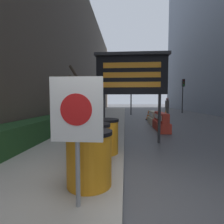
% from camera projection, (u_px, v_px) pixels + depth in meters
% --- Properties ---
extents(ground_plane, '(120.00, 120.00, 0.00)m').
position_uv_depth(ground_plane, '(123.00, 210.00, 2.43)').
color(ground_plane, '#474749').
extents(building_left_facade, '(0.40, 50.40, 11.91)m').
position_uv_depth(building_left_facade, '(68.00, 36.00, 12.06)').
color(building_left_facade, brown).
rests_on(building_left_facade, ground_plane).
extents(hedge_strip, '(0.90, 5.84, 0.70)m').
position_uv_depth(hedge_strip, '(37.00, 129.00, 6.34)').
color(hedge_strip, '#1E421E').
rests_on(hedge_strip, sidewalk_left).
extents(bare_tree, '(1.96, 2.09, 3.18)m').
position_uv_depth(bare_tree, '(68.00, 97.00, 9.90)').
color(bare_tree, '#4C3D2D').
rests_on(bare_tree, sidewalk_left).
extents(barrel_drum_foreground, '(0.76, 0.76, 0.90)m').
position_uv_depth(barrel_drum_foreground, '(89.00, 158.00, 2.86)').
color(barrel_drum_foreground, orange).
rests_on(barrel_drum_foreground, sidewalk_left).
extents(barrel_drum_middle, '(0.76, 0.76, 0.90)m').
position_uv_depth(barrel_drum_middle, '(93.00, 144.00, 3.73)').
color(barrel_drum_middle, orange).
rests_on(barrel_drum_middle, sidewalk_left).
extents(barrel_drum_back, '(0.76, 0.76, 0.90)m').
position_uv_depth(barrel_drum_back, '(104.00, 136.00, 4.58)').
color(barrel_drum_back, orange).
rests_on(barrel_drum_back, sidewalk_left).
extents(warning_sign, '(0.67, 0.08, 1.69)m').
position_uv_depth(warning_sign, '(77.00, 118.00, 2.20)').
color(warning_sign, gray).
rests_on(warning_sign, sidewalk_left).
extents(message_board, '(2.59, 0.36, 3.15)m').
position_uv_depth(message_board, '(132.00, 75.00, 6.12)').
color(message_board, '#28282B').
rests_on(message_board, ground_plane).
extents(jersey_barrier_red_striped, '(0.52, 2.18, 0.90)m').
position_uv_depth(jersey_barrier_red_striped, '(161.00, 122.00, 8.80)').
color(jersey_barrier_red_striped, red).
rests_on(jersey_barrier_red_striped, ground_plane).
extents(jersey_barrier_cream, '(0.51, 1.84, 0.81)m').
position_uv_depth(jersey_barrier_cream, '(153.00, 118.00, 11.29)').
color(jersey_barrier_cream, beige).
rests_on(jersey_barrier_cream, ground_plane).
extents(traffic_cone_near, '(0.41, 0.41, 0.74)m').
position_uv_depth(traffic_cone_near, '(166.00, 115.00, 13.51)').
color(traffic_cone_near, black).
rests_on(traffic_cone_near, ground_plane).
extents(traffic_cone_mid, '(0.42, 0.42, 0.75)m').
position_uv_depth(traffic_cone_mid, '(148.00, 115.00, 13.48)').
color(traffic_cone_mid, black).
rests_on(traffic_cone_mid, ground_plane).
extents(traffic_cone_far, '(0.37, 0.37, 0.65)m').
position_uv_depth(traffic_cone_far, '(154.00, 116.00, 13.19)').
color(traffic_cone_far, black).
rests_on(traffic_cone_far, ground_plane).
extents(traffic_light_near_curb, '(0.28, 0.44, 4.43)m').
position_uv_depth(traffic_light_near_curb, '(131.00, 83.00, 17.49)').
color(traffic_light_near_curb, '#2D2D30').
rests_on(traffic_light_near_curb, ground_plane).
extents(traffic_light_far_side, '(0.28, 0.45, 3.91)m').
position_uv_depth(traffic_light_far_side, '(183.00, 89.00, 20.13)').
color(traffic_light_far_side, '#2D2D30').
rests_on(traffic_light_far_side, ground_plane).
extents(pedestrian_worker, '(0.42, 0.52, 1.72)m').
position_uv_depth(pedestrian_worker, '(167.00, 106.00, 15.01)').
color(pedestrian_worker, '#514C42').
rests_on(pedestrian_worker, ground_plane).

